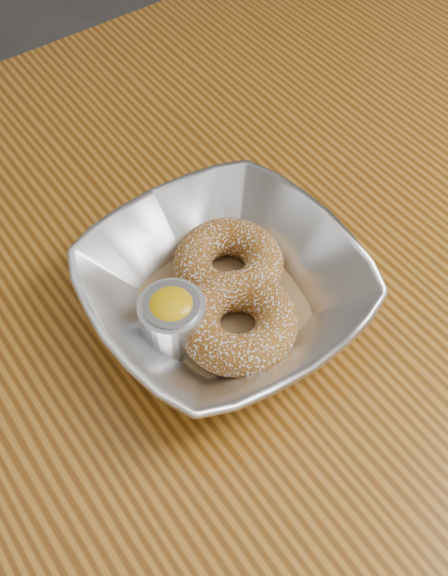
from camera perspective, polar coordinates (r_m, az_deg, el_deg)
ground_plane at (r=1.28m, az=-3.37°, el=-21.04°), size 4.00×4.00×0.00m
table at (r=0.68m, az=-5.98°, el=-6.10°), size 1.20×0.80×0.75m
serving_bowl at (r=0.57m, az=0.00°, el=-0.13°), size 0.23×0.23×0.06m
parchment at (r=0.58m, az=0.00°, el=-1.24°), size 0.20×0.20×0.00m
donut_back at (r=0.58m, az=0.38°, el=2.07°), size 0.11×0.11×0.03m
donut_front at (r=0.55m, az=1.17°, el=-2.92°), size 0.11×0.11×0.03m
ramekin at (r=0.54m, az=-4.37°, el=-2.54°), size 0.05×0.05×0.05m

